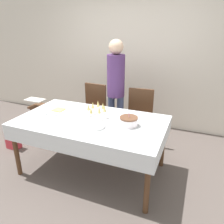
{
  "coord_description": "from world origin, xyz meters",
  "views": [
    {
      "loc": [
        1.23,
        -2.28,
        1.89
      ],
      "look_at": [
        0.26,
        0.08,
        0.88
      ],
      "focal_mm": 35.0,
      "sensor_mm": 36.0,
      "label": 1
    }
  ],
  "objects_px": {
    "dining_chair_far_left": "(93,110)",
    "plate_stack_main": "(95,126)",
    "champagne_tray": "(97,111)",
    "high_chair": "(39,110)",
    "person_standing": "(116,83)",
    "gift_bag": "(13,139)",
    "birthday_cake": "(129,121)",
    "dining_chair_far_right": "(139,117)"
  },
  "relations": [
    {
      "from": "dining_chair_far_left",
      "to": "person_standing",
      "type": "distance_m",
      "value": 0.65
    },
    {
      "from": "dining_chair_far_right",
      "to": "birthday_cake",
      "type": "distance_m",
      "value": 0.88
    },
    {
      "from": "plate_stack_main",
      "to": "gift_bag",
      "type": "relative_size",
      "value": 0.74
    },
    {
      "from": "plate_stack_main",
      "to": "person_standing",
      "type": "relative_size",
      "value": 0.14
    },
    {
      "from": "dining_chair_far_left",
      "to": "high_chair",
      "type": "distance_m",
      "value": 0.98
    },
    {
      "from": "high_chair",
      "to": "birthday_cake",
      "type": "bearing_deg",
      "value": -17.32
    },
    {
      "from": "dining_chair_far_left",
      "to": "high_chair",
      "type": "xyz_separation_m",
      "value": [
        -0.94,
        -0.25,
        -0.06
      ]
    },
    {
      "from": "birthday_cake",
      "to": "high_chair",
      "type": "relative_size",
      "value": 0.31
    },
    {
      "from": "champagne_tray",
      "to": "dining_chair_far_right",
      "type": "bearing_deg",
      "value": 62.09
    },
    {
      "from": "plate_stack_main",
      "to": "gift_bag",
      "type": "height_order",
      "value": "plate_stack_main"
    },
    {
      "from": "champagne_tray",
      "to": "plate_stack_main",
      "type": "bearing_deg",
      "value": -67.92
    },
    {
      "from": "gift_bag",
      "to": "birthday_cake",
      "type": "bearing_deg",
      "value": -0.12
    },
    {
      "from": "person_standing",
      "to": "birthday_cake",
      "type": "bearing_deg",
      "value": -59.77
    },
    {
      "from": "champagne_tray",
      "to": "plate_stack_main",
      "type": "height_order",
      "value": "champagne_tray"
    },
    {
      "from": "plate_stack_main",
      "to": "person_standing",
      "type": "bearing_deg",
      "value": 97.89
    },
    {
      "from": "champagne_tray",
      "to": "high_chair",
      "type": "xyz_separation_m",
      "value": [
        -1.39,
        0.48,
        -0.36
      ]
    },
    {
      "from": "dining_chair_far_right",
      "to": "dining_chair_far_left",
      "type": "bearing_deg",
      "value": 179.99
    },
    {
      "from": "plate_stack_main",
      "to": "dining_chair_far_right",
      "type": "bearing_deg",
      "value": 75.59
    },
    {
      "from": "dining_chair_far_right",
      "to": "gift_bag",
      "type": "distance_m",
      "value": 2.09
    },
    {
      "from": "dining_chair_far_left",
      "to": "plate_stack_main",
      "type": "relative_size",
      "value": 4.17
    },
    {
      "from": "plate_stack_main",
      "to": "high_chair",
      "type": "bearing_deg",
      "value": 152.57
    },
    {
      "from": "dining_chair_far_left",
      "to": "gift_bag",
      "type": "relative_size",
      "value": 3.09
    },
    {
      "from": "champagne_tray",
      "to": "high_chair",
      "type": "distance_m",
      "value": 1.51
    },
    {
      "from": "dining_chair_far_left",
      "to": "high_chair",
      "type": "relative_size",
      "value": 1.37
    },
    {
      "from": "dining_chair_far_left",
      "to": "gift_bag",
      "type": "bearing_deg",
      "value": -142.09
    },
    {
      "from": "birthday_cake",
      "to": "person_standing",
      "type": "height_order",
      "value": "person_standing"
    },
    {
      "from": "dining_chair_far_right",
      "to": "high_chair",
      "type": "xyz_separation_m",
      "value": [
        -1.77,
        -0.25,
        -0.06
      ]
    },
    {
      "from": "dining_chair_far_right",
      "to": "gift_bag",
      "type": "height_order",
      "value": "dining_chair_far_right"
    },
    {
      "from": "plate_stack_main",
      "to": "dining_chair_far_left",
      "type": "bearing_deg",
      "value": 118.69
    },
    {
      "from": "champagne_tray",
      "to": "gift_bag",
      "type": "bearing_deg",
      "value": -176.4
    },
    {
      "from": "dining_chair_far_left",
      "to": "dining_chair_far_right",
      "type": "bearing_deg",
      "value": -0.01
    },
    {
      "from": "dining_chair_far_left",
      "to": "dining_chair_far_right",
      "type": "relative_size",
      "value": 1.0
    },
    {
      "from": "champagne_tray",
      "to": "gift_bag",
      "type": "relative_size",
      "value": 1.08
    },
    {
      "from": "dining_chair_far_left",
      "to": "plate_stack_main",
      "type": "distance_m",
      "value": 1.2
    },
    {
      "from": "dining_chair_far_right",
      "to": "high_chair",
      "type": "distance_m",
      "value": 1.79
    },
    {
      "from": "plate_stack_main",
      "to": "person_standing",
      "type": "xyz_separation_m",
      "value": [
        -0.15,
        1.06,
        0.25
      ]
    },
    {
      "from": "gift_bag",
      "to": "dining_chair_far_right",
      "type": "bearing_deg",
      "value": 23.6
    },
    {
      "from": "person_standing",
      "to": "gift_bag",
      "type": "height_order",
      "value": "person_standing"
    },
    {
      "from": "birthday_cake",
      "to": "plate_stack_main",
      "type": "height_order",
      "value": "birthday_cake"
    },
    {
      "from": "person_standing",
      "to": "dining_chair_far_left",
      "type": "bearing_deg",
      "value": -175.56
    },
    {
      "from": "dining_chair_far_right",
      "to": "birthday_cake",
      "type": "relative_size",
      "value": 4.41
    },
    {
      "from": "dining_chair_far_right",
      "to": "person_standing",
      "type": "relative_size",
      "value": 0.57
    }
  ]
}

